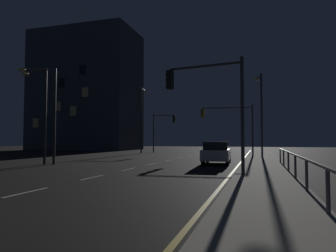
# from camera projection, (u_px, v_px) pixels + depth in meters

# --- Properties ---
(ground_plane) EXTENTS (112.00, 112.00, 0.00)m
(ground_plane) POSITION_uv_depth(u_px,v_px,m) (155.00, 164.00, 21.75)
(ground_plane) COLOR black
(ground_plane) RESTS_ON ground
(sidewalk_right) EXTENTS (2.64, 77.00, 0.14)m
(sidewalk_right) POSITION_uv_depth(u_px,v_px,m) (263.00, 165.00, 19.63)
(sidewalk_right) COLOR #9E937F
(sidewalk_right) RESTS_ON ground
(lane_markings_center) EXTENTS (0.14, 50.00, 0.01)m
(lane_markings_center) POSITION_uv_depth(u_px,v_px,m) (168.00, 160.00, 25.10)
(lane_markings_center) COLOR silver
(lane_markings_center) RESTS_ON ground
(lane_edge_line) EXTENTS (0.14, 53.00, 0.01)m
(lane_edge_line) POSITION_uv_depth(u_px,v_px,m) (242.00, 161.00, 24.86)
(lane_edge_line) COLOR gold
(lane_edge_line) RESTS_ON ground
(car) EXTENTS (2.04, 4.49, 1.57)m
(car) POSITION_uv_depth(u_px,v_px,m) (217.00, 152.00, 21.42)
(car) COLOR silver
(car) RESTS_ON ground
(traffic_light_far_center) EXTENTS (3.88, 0.74, 5.35)m
(traffic_light_far_center) POSITION_uv_depth(u_px,v_px,m) (207.00, 93.00, 14.45)
(traffic_light_far_center) COLOR #38383D
(traffic_light_far_center) RESTS_ON sidewalk_right
(traffic_light_mid_left) EXTENTS (3.13, 0.64, 5.29)m
(traffic_light_mid_left) POSITION_uv_depth(u_px,v_px,m) (163.00, 125.00, 41.37)
(traffic_light_mid_left) COLOR #4C4C51
(traffic_light_mid_left) RESTS_ON ground
(traffic_light_mid_right) EXTENTS (5.31, 0.52, 5.10)m
(traffic_light_mid_right) POSITION_uv_depth(u_px,v_px,m) (228.00, 119.00, 31.00)
(traffic_light_mid_right) COLOR #38383D
(traffic_light_mid_right) RESTS_ON sidewalk_right
(street_lamp_across_street) EXTENTS (0.75, 1.80, 7.76)m
(street_lamp_across_street) POSITION_uv_depth(u_px,v_px,m) (261.00, 107.00, 28.43)
(street_lamp_across_street) COLOR #38383D
(street_lamp_across_street) RESTS_ON sidewalk_right
(street_lamp_corner) EXTENTS (2.22, 0.37, 6.74)m
(street_lamp_corner) POSITION_uv_depth(u_px,v_px,m) (41.00, 106.00, 21.40)
(street_lamp_corner) COLOR #2D3033
(street_lamp_corner) RESTS_ON ground
(street_lamp_mid_block) EXTENTS (2.19, 1.41, 6.75)m
(street_lamp_mid_block) POSITION_uv_depth(u_px,v_px,m) (48.00, 105.00, 21.09)
(street_lamp_mid_block) COLOR #2D3033
(street_lamp_mid_block) RESTS_ON ground
(street_lamp_median) EXTENTS (0.60, 2.13, 8.48)m
(street_lamp_median) POSITION_uv_depth(u_px,v_px,m) (142.00, 114.00, 39.12)
(street_lamp_median) COLOR #2D3033
(street_lamp_median) RESTS_ON ground
(barrier_fence) EXTENTS (0.09, 21.22, 0.98)m
(barrier_fence) POSITION_uv_depth(u_px,v_px,m) (300.00, 163.00, 10.78)
(barrier_fence) COLOR #59595E
(barrier_fence) RESTS_ON sidewalk_right
(building_distant) EXTENTS (17.65, 10.16, 20.53)m
(building_distant) POSITION_uv_depth(u_px,v_px,m) (86.00, 91.00, 53.55)
(building_distant) COLOR #3D424C
(building_distant) RESTS_ON ground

